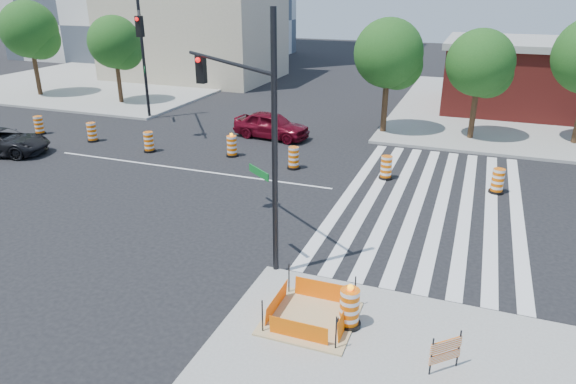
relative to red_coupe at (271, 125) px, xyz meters
name	(u,v)px	position (x,y,z in m)	size (l,w,h in m)	color
ground	(185,169)	(-1.75, -6.18, -0.72)	(120.00, 120.00, 0.00)	black
sidewalk_ne	(572,114)	(16.25, 11.82, -0.64)	(22.00, 22.00, 0.15)	gray
sidewalk_nw	(114,80)	(-19.75, 11.82, -0.64)	(22.00, 22.00, 0.15)	gray
crosswalk_east	(430,202)	(9.20, -6.18, -0.71)	(6.75, 13.50, 0.01)	silver
lane_centerline	(185,169)	(-1.75, -6.18, -0.71)	(14.00, 0.12, 0.01)	silver
excavation_pit	(310,317)	(7.25, -15.18, -0.50)	(2.20, 2.20, 0.90)	tan
beige_midrise	(194,20)	(-13.75, 15.82, 4.28)	(14.00, 10.00, 10.00)	tan
red_coupe	(271,125)	(0.00, 0.00, 0.00)	(1.70, 4.22, 1.44)	#5D0716
dark_suv	(1,142)	(-11.47, -7.38, -0.09)	(2.10, 4.56, 1.27)	black
signal_pole_se	(247,114)	(4.33, -12.29, 3.74)	(4.46, 3.40, 7.25)	black
signal_pole_nw	(141,40)	(-7.94, 0.04, 4.25)	(3.68, 5.07, 8.10)	black
pit_drum	(349,309)	(8.21, -15.10, -0.09)	(0.59, 0.59, 1.17)	black
barricade	(445,351)	(10.51, -15.91, -0.06)	(0.61, 0.56, 0.93)	#EB6004
tree_north_a	(30,33)	(-20.60, 4.36, 3.90)	(4.05, 4.05, 6.88)	#382314
tree_north_b	(115,45)	(-13.21, 4.34, 3.31)	(3.53, 3.53, 6.00)	#382314
tree_north_c	(389,57)	(5.64, 3.09, 3.51)	(3.71, 3.71, 6.31)	#382314
tree_north_d	(480,67)	(10.32, 3.40, 3.21)	(3.45, 3.45, 5.86)	#382314
median_drum_0	(39,126)	(-12.57, -3.89, -0.24)	(0.60, 0.60, 1.02)	black
median_drum_1	(92,133)	(-8.78, -4.02, -0.24)	(0.60, 0.60, 1.02)	black
median_drum_2	(149,143)	(-4.83, -4.51, -0.24)	(0.60, 0.60, 1.02)	black
median_drum_3	(232,147)	(-0.59, -3.70, -0.23)	(0.60, 0.60, 1.18)	black
median_drum_4	(294,159)	(2.88, -4.35, -0.24)	(0.60, 0.60, 1.02)	black
median_drum_5	(386,168)	(7.09, -4.20, -0.24)	(0.60, 0.60, 1.02)	black
median_drum_6	(497,182)	(11.61, -4.26, -0.24)	(0.60, 0.60, 1.02)	black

